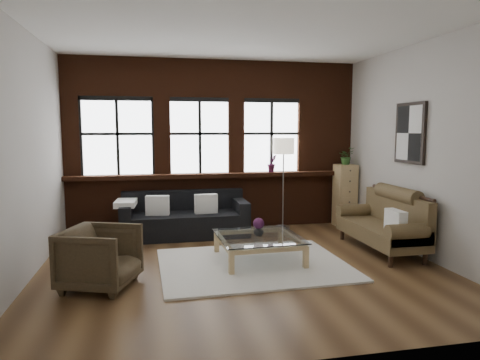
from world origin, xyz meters
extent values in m
plane|color=#4D331C|center=(0.00, 0.00, 0.00)|extent=(5.50, 5.50, 0.00)
plane|color=white|center=(0.00, 0.00, 3.20)|extent=(5.50, 5.50, 0.00)
plane|color=#B8B3AB|center=(0.00, 2.50, 1.60)|extent=(5.50, 0.00, 5.50)
plane|color=#B8B3AB|center=(0.00, -2.50, 1.60)|extent=(5.50, 0.00, 5.50)
plane|color=#B8B3AB|center=(-2.75, 0.00, 1.60)|extent=(0.00, 5.00, 5.00)
plane|color=#B8B3AB|center=(2.75, 0.00, 1.60)|extent=(0.00, 5.00, 5.00)
cube|color=#441F10|center=(0.00, 2.35, 1.04)|extent=(5.50, 0.30, 0.08)
cube|color=beige|center=(0.17, 0.03, 0.01)|extent=(2.64, 2.10, 0.03)
cube|color=white|center=(-1.12, 1.80, 0.59)|extent=(0.42, 0.21, 0.34)
cube|color=white|center=(-0.27, 1.80, 0.59)|extent=(0.41, 0.18, 0.34)
cube|color=white|center=(2.22, -0.21, 0.59)|extent=(0.15, 0.38, 0.34)
imported|color=#3A2E1D|center=(-1.83, -0.42, 0.37)|extent=(1.05, 1.03, 0.75)
imported|color=#B2B2B2|center=(0.29, 0.21, 0.45)|extent=(0.18, 0.18, 0.15)
sphere|color=#4B1942|center=(0.29, 0.21, 0.56)|extent=(0.16, 0.16, 0.16)
cube|color=tan|center=(2.53, 2.10, 0.61)|extent=(0.38, 0.38, 1.22)
imported|color=#2D5923|center=(2.53, 2.10, 1.39)|extent=(0.37, 0.34, 0.34)
imported|color=#4B1942|center=(1.09, 2.32, 1.25)|extent=(0.23, 0.21, 0.34)
camera|label=1|loc=(-1.18, -5.66, 1.92)|focal=32.00mm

